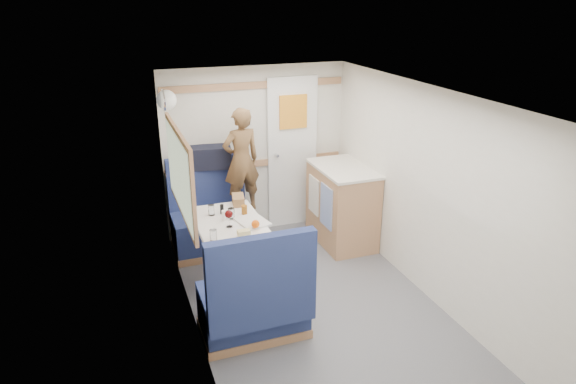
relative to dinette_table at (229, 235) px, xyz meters
name	(u,v)px	position (x,y,z in m)	size (l,w,h in m)	color
floor	(331,329)	(0.65, -1.00, -0.57)	(4.50, 4.50, 0.00)	#515156
ceiling	(340,102)	(0.65, -1.00, 1.43)	(4.50, 4.50, 0.00)	silver
wall_back	(256,151)	(0.65, 1.25, 0.43)	(2.20, 0.02, 2.00)	silver
wall_left	(200,247)	(-0.45, -1.00, 0.43)	(0.02, 4.50, 2.00)	silver
wall_right	(450,208)	(1.75, -1.00, 0.43)	(0.02, 4.50, 2.00)	silver
oak_trim_low	(257,163)	(0.65, 1.23, 0.28)	(2.15, 0.02, 0.08)	#A8774C
oak_trim_high	(255,85)	(0.65, 1.23, 1.21)	(2.15, 0.02, 0.08)	#A8774C
side_window	(179,173)	(-0.43, 0.00, 0.68)	(0.04, 1.30, 0.72)	gray
rear_door	(292,150)	(1.10, 1.22, 0.41)	(0.62, 0.12, 1.86)	white
dinette_table	(229,235)	(0.00, 0.00, 0.00)	(0.62, 0.92, 0.72)	white
bench_far	(212,225)	(0.00, 0.86, -0.27)	(0.90, 0.59, 1.05)	#18204F
bench_near	(255,306)	(0.00, -0.86, -0.27)	(0.90, 0.59, 1.05)	#18204F
ledge	(205,170)	(0.00, 1.12, 0.31)	(0.90, 0.14, 0.04)	#A8774C
dome_light	(166,100)	(-0.39, 0.85, 1.18)	(0.20, 0.20, 0.20)	white
galley_counter	(342,204)	(1.47, 0.55, -0.10)	(0.57, 0.92, 0.92)	#A8774C
person	(241,160)	(0.36, 0.83, 0.47)	(0.43, 0.28, 1.17)	brown
duffel_bag	(208,157)	(0.05, 1.12, 0.46)	(0.51, 0.25, 0.25)	black
tray	(252,222)	(0.20, -0.12, 0.16)	(0.25, 0.33, 0.02)	white
orange_fruit	(255,224)	(0.19, -0.28, 0.21)	(0.08, 0.08, 0.08)	#D55F09
cheese_block	(244,232)	(0.05, -0.37, 0.19)	(0.11, 0.07, 0.04)	#DEC480
wine_glass	(229,215)	(-0.03, -0.14, 0.28)	(0.08, 0.08, 0.17)	white
tumbler_left	(213,235)	(-0.23, -0.38, 0.21)	(0.07, 0.07, 0.11)	silver
tumbler_mid	(211,210)	(-0.12, 0.19, 0.21)	(0.07, 0.07, 0.11)	white
tumbler_right	(231,213)	(0.04, 0.04, 0.21)	(0.06, 0.06, 0.10)	white
beer_glass	(244,210)	(0.19, 0.10, 0.20)	(0.06, 0.06, 0.09)	#965615
pepper_grinder	(222,209)	(-0.02, 0.18, 0.20)	(0.04, 0.04, 0.10)	black
salt_grinder	(224,215)	(-0.04, 0.03, 0.20)	(0.04, 0.04, 0.10)	white
bread_loaf	(238,200)	(0.19, 0.38, 0.20)	(0.12, 0.22, 0.09)	olive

